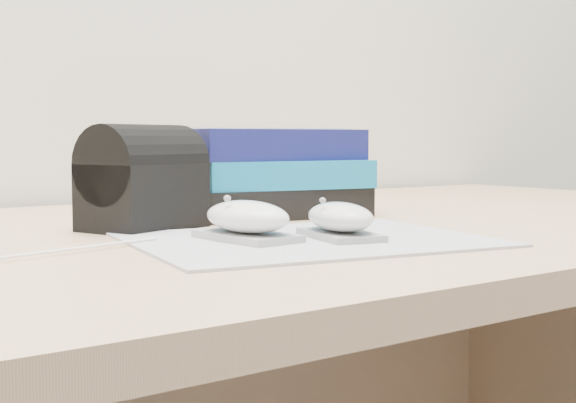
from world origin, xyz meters
TOP-DOWN VIEW (x-y plane):
  - desk at (0.00, 1.64)m, footprint 1.60×0.80m
  - mousepad at (-0.07, 1.43)m, footprint 0.37×0.31m
  - mouse_rear at (-0.13, 1.45)m, footprint 0.07×0.11m
  - mouse_front at (-0.05, 1.41)m, footprint 0.08×0.11m
  - usb_cable at (-0.30, 1.48)m, footprint 0.20×0.05m
  - book_stack at (0.05, 1.68)m, footprint 0.26×0.22m
  - pouch at (-0.16, 1.62)m, footprint 0.15×0.12m

SIDE VIEW (x-z plane):
  - desk at x=0.00m, z-range 0.13..0.86m
  - mousepad at x=-0.07m, z-range 0.73..0.73m
  - usb_cable at x=-0.30m, z-range 0.73..0.74m
  - mouse_front at x=-0.05m, z-range 0.73..0.77m
  - mouse_rear at x=-0.13m, z-range 0.73..0.77m
  - book_stack at x=0.05m, z-range 0.73..0.84m
  - pouch at x=-0.16m, z-range 0.73..0.84m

